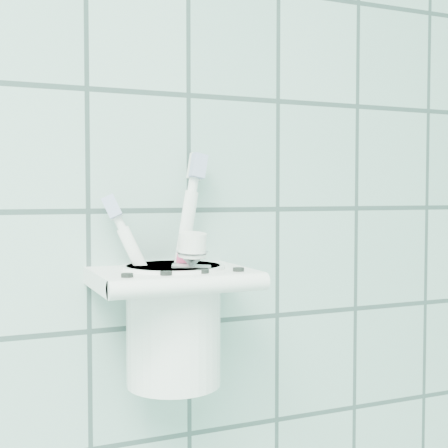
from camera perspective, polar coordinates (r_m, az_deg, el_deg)
name	(u,v)px	position (r m, az deg, el deg)	size (l,w,h in m)	color
holder_bracket	(171,280)	(0.56, -4.87, -5.08)	(0.14, 0.11, 0.04)	white
cup	(174,320)	(0.57, -4.63, -8.79)	(0.09, 0.09, 0.11)	white
toothbrush_pink	(194,277)	(0.56, -2.78, -4.83)	(0.07, 0.05, 0.18)	white
toothbrush_blue	(166,254)	(0.59, -5.36, -2.77)	(0.07, 0.06, 0.21)	white
toothbrush_orange	(164,260)	(0.57, -5.53, -3.28)	(0.05, 0.03, 0.21)	white
toothpaste_tube	(187,294)	(0.56, -3.43, -6.37)	(0.04, 0.04, 0.13)	silver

